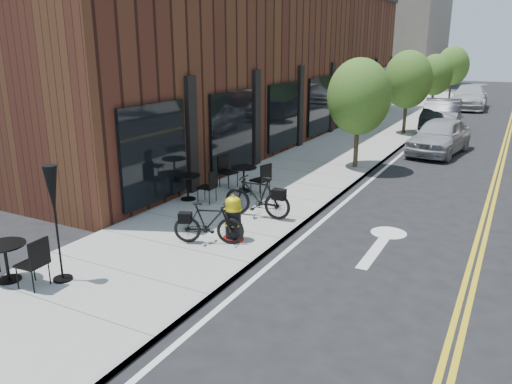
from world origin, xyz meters
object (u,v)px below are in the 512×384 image
Objects in this scene: bistro_set_c at (244,175)px; parked_car_b at (441,115)px; bistro_set_b at (188,184)px; parked_car_a at (440,136)px; bicycle_left at (257,197)px; bistro_set_a at (6,257)px; patio_umbrella at (53,199)px; fire_hydrant at (233,219)px; parked_car_c at (469,97)px; bicycle_right at (209,223)px.

parked_car_b is at bearing 92.00° from bistro_set_c.
bistro_set_b is 11.64m from parked_car_a.
parked_car_a reaches higher than bicycle_left.
bistro_set_a is (-2.42, -5.33, -0.06)m from bicycle_left.
parked_car_b is at bearing 80.70° from patio_umbrella.
patio_umbrella is at bearing -76.09° from bistro_set_c.
bicycle_left reaches higher than bistro_set_c.
fire_hydrant is 3.90m from bistro_set_c.
parked_car_a is 16.62m from parked_car_c.
parked_car_b is (4.40, 22.05, 0.22)m from bistro_set_a.
bistro_set_c is at bearing 53.94° from bistro_set_b.
bistro_set_b is at bearing -108.53° from parked_car_b.
parked_car_a is (4.21, 8.94, 0.13)m from bistro_set_c.
parked_car_a is at bearing -90.11° from parked_car_c.
parked_car_b reaches higher than bistro_set_b.
fire_hydrant is 3.37m from bistro_set_b.
fire_hydrant is 0.60× the size of bistro_set_a.
bistro_set_a is 0.80× the size of patio_umbrella.
bistro_set_c reaches higher than bistro_set_b.
parked_car_b is at bearing -93.41° from parked_car_c.
parked_car_a is at bearing 67.91° from bistro_set_a.
parked_car_c is at bearing 108.91° from fire_hydrant.
parked_car_b is 10.70m from parked_car_c.
bistro_set_a is 1.48m from patio_umbrella.
parked_car_b is (3.53, 21.57, -0.88)m from patio_umbrella.
bicycle_left is at bearing 72.26° from patio_umbrella.
patio_umbrella is at bearing -82.67° from bistro_set_b.
bicycle_right is 0.85× the size of bistro_set_c.
parked_car_b and parked_car_c have the same top height.
bistro_set_a is at bearing -28.66° from bicycle_left.
parked_car_c is (4.69, 32.75, 0.22)m from bistro_set_a.
bistro_set_b is at bearing -108.62° from parked_car_a.
patio_umbrella reaches higher than parked_car_b.
bicycle_left is 0.41× the size of parked_car_a.
fire_hydrant is 0.59× the size of bicycle_left.
parked_car_a is 0.88× the size of parked_car_b.
bicycle_left is at bearing -11.37° from bistro_set_b.
bicycle_left is 1.14× the size of bicycle_right.
parked_car_c reaches higher than bistro_set_c.
parked_car_a reaches higher than fire_hydrant.
fire_hydrant reaches higher than bistro_set_b.
bistro_set_b is 27.43m from parked_car_c.
bistro_set_a is at bearing -150.90° from patio_umbrella.
parked_car_c is at bearing 99.70° from parked_car_a.
bistro_set_c is (-1.32, 3.93, 0.01)m from bicycle_right.
patio_umbrella is 0.39× the size of parked_car_c.
parked_car_b is (1.98, 16.72, 0.16)m from bicycle_left.
parked_car_c is at bearing 85.03° from parked_car_b.
patio_umbrella reaches higher than fire_hydrant.
parked_car_b is at bearing 169.01° from bicycle_left.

